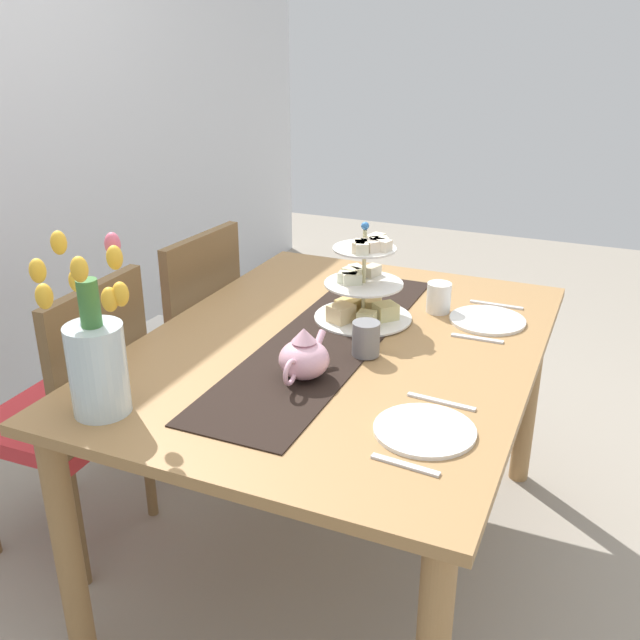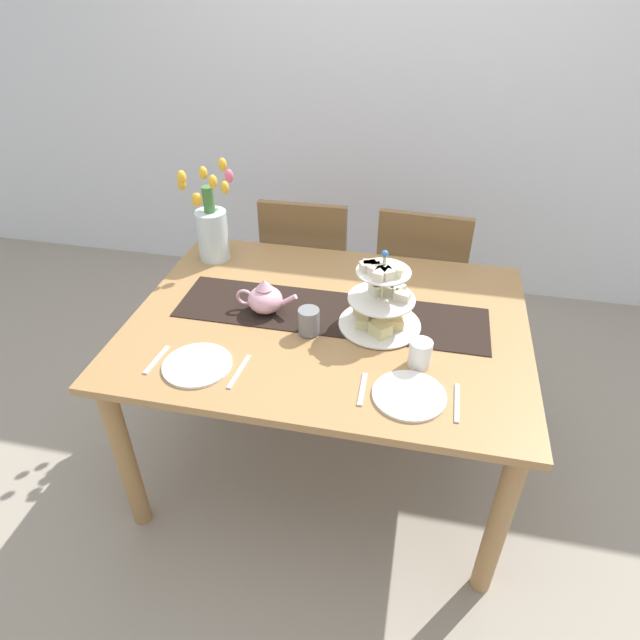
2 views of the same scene
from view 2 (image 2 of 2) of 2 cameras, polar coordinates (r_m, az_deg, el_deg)
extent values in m
plane|color=gray|center=(2.52, 0.73, -13.97)|extent=(8.00, 8.00, 0.00)
cube|color=silver|center=(3.33, 7.08, 24.44)|extent=(6.00, 0.08, 2.60)
cube|color=#A37747|center=(2.03, 0.88, -0.27)|extent=(1.45, 1.08, 0.03)
cylinder|color=#A37747|center=(2.16, -19.78, -13.46)|extent=(0.07, 0.07, 0.72)
cylinder|color=#A37747|center=(1.96, 18.20, -19.72)|extent=(0.07, 0.07, 0.72)
cylinder|color=#A37747|center=(2.78, -10.64, 0.62)|extent=(0.07, 0.07, 0.72)
cylinder|color=#A37747|center=(2.63, 17.14, -2.80)|extent=(0.07, 0.07, 0.72)
cylinder|color=brown|center=(3.17, 2.92, 2.67)|extent=(0.04, 0.04, 0.41)
cylinder|color=brown|center=(3.23, -3.43, 3.29)|extent=(0.04, 0.04, 0.41)
cylinder|color=brown|center=(2.88, 1.91, -1.12)|extent=(0.04, 0.04, 0.41)
cylinder|color=brown|center=(2.94, -5.03, -0.36)|extent=(0.04, 0.04, 0.41)
cube|color=red|center=(2.93, -0.95, 4.95)|extent=(0.43, 0.43, 0.05)
cube|color=brown|center=(2.64, -1.81, 7.60)|extent=(0.42, 0.05, 0.45)
cylinder|color=brown|center=(3.14, 13.73, 1.21)|extent=(0.04, 0.04, 0.41)
cylinder|color=brown|center=(3.16, 7.26, 2.22)|extent=(0.04, 0.04, 0.41)
cylinder|color=brown|center=(2.84, 13.19, -2.69)|extent=(0.04, 0.04, 0.41)
cylinder|color=brown|center=(2.86, 6.05, -1.56)|extent=(0.04, 0.04, 0.41)
cube|color=silver|center=(2.87, 10.53, 3.64)|extent=(0.44, 0.44, 0.05)
cube|color=brown|center=(2.58, 10.61, 6.26)|extent=(0.42, 0.06, 0.45)
cube|color=black|center=(2.05, 1.11, 0.78)|extent=(1.17, 0.30, 0.00)
cylinder|color=beige|center=(1.92, 6.53, 2.92)|extent=(0.01, 0.01, 0.28)
cylinder|color=white|center=(1.99, 6.27, -0.41)|extent=(0.30, 0.30, 0.01)
cylinder|color=white|center=(1.93, 6.47, 2.25)|extent=(0.24, 0.24, 0.01)
cylinder|color=white|center=(1.87, 6.69, 5.07)|extent=(0.19, 0.19, 0.01)
cube|color=#DBBE78|center=(1.97, 7.79, -0.21)|extent=(0.07, 0.07, 0.04)
cube|color=#E6C572|center=(2.03, 7.20, 0.96)|extent=(0.08, 0.08, 0.04)
cube|color=beige|center=(2.02, 4.74, 1.24)|extent=(0.09, 0.08, 0.05)
cube|color=beige|center=(1.96, 4.47, -0.19)|extent=(0.05, 0.05, 0.04)
cube|color=beige|center=(1.92, 6.37, -0.96)|extent=(0.09, 0.09, 0.05)
cube|color=beige|center=(1.91, 8.61, 2.43)|extent=(0.06, 0.05, 0.03)
cube|color=beige|center=(1.95, 8.12, 3.18)|extent=(0.06, 0.07, 0.03)
cube|color=#F0E8BB|center=(1.96, 7.34, 3.35)|extent=(0.05, 0.06, 0.03)
cube|color=silver|center=(1.96, 6.15, 3.48)|extent=(0.04, 0.06, 0.03)
cube|color=beige|center=(1.95, 5.88, 3.25)|extent=(0.06, 0.07, 0.03)
cube|color=beige|center=(1.87, 5.43, 5.78)|extent=(0.06, 0.04, 0.03)
cube|color=beige|center=(1.86, 5.09, 5.62)|extent=(0.07, 0.06, 0.03)
cube|color=beige|center=(1.84, 5.93, 5.28)|extent=(0.06, 0.07, 0.03)
cube|color=#F0E0C3|center=(1.82, 6.33, 4.79)|extent=(0.05, 0.06, 0.03)
cube|color=beige|center=(1.83, 6.98, 4.95)|extent=(0.06, 0.07, 0.03)
cube|color=#EFE6BC|center=(1.84, 7.87, 5.13)|extent=(0.06, 0.05, 0.03)
sphere|color=#3370B7|center=(1.84, 6.84, 6.93)|extent=(0.02, 0.02, 0.02)
ellipsoid|color=#E5A8BC|center=(2.04, -5.77, 2.14)|extent=(0.13, 0.13, 0.10)
cone|color=#E5A8BC|center=(2.00, -5.88, 3.77)|extent=(0.06, 0.06, 0.04)
cylinder|color=#E5A8BC|center=(2.01, -3.33, 2.09)|extent=(0.07, 0.02, 0.06)
torus|color=#E5A8BC|center=(2.06, -7.89, 2.38)|extent=(0.07, 0.01, 0.07)
cylinder|color=silver|center=(2.42, -11.18, 8.73)|extent=(0.13, 0.13, 0.22)
cylinder|color=#3D7538|center=(2.35, -11.62, 12.19)|extent=(0.05, 0.05, 0.12)
ellipsoid|color=#E5607A|center=(2.28, -9.53, 14.69)|extent=(0.04, 0.04, 0.06)
ellipsoid|color=yellow|center=(2.38, -9.97, 13.54)|extent=(0.04, 0.04, 0.06)
ellipsoid|color=yellow|center=(2.38, -10.20, 15.78)|extent=(0.04, 0.04, 0.06)
ellipsoid|color=yellow|center=(2.41, -12.17, 14.86)|extent=(0.04, 0.04, 0.06)
ellipsoid|color=yellow|center=(2.38, -14.32, 13.69)|extent=(0.04, 0.04, 0.06)
ellipsoid|color=yellow|center=(2.29, -14.32, 14.33)|extent=(0.04, 0.04, 0.06)
ellipsoid|color=yellow|center=(2.28, -12.87, 12.20)|extent=(0.04, 0.04, 0.06)
ellipsoid|color=yellow|center=(2.26, -12.71, 12.23)|extent=(0.04, 0.04, 0.06)
ellipsoid|color=yellow|center=(2.26, -11.19, 14.06)|extent=(0.04, 0.04, 0.06)
cylinder|color=white|center=(1.84, -12.75, -4.63)|extent=(0.23, 0.23, 0.01)
cube|color=silver|center=(1.90, -16.76, -4.01)|extent=(0.03, 0.15, 0.01)
cube|color=silver|center=(1.80, -8.49, -5.36)|extent=(0.03, 0.17, 0.01)
cylinder|color=white|center=(1.71, 9.33, -7.81)|extent=(0.23, 0.23, 0.01)
cube|color=silver|center=(1.72, 4.48, -7.24)|extent=(0.02, 0.15, 0.01)
cube|color=silver|center=(1.72, 14.18, -8.41)|extent=(0.01, 0.17, 0.01)
cylinder|color=slate|center=(1.92, -1.18, -0.12)|extent=(0.08, 0.08, 0.09)
cylinder|color=white|center=(1.81, 10.47, -3.49)|extent=(0.08, 0.08, 0.09)
camera|label=1|loc=(2.26, -54.73, 13.07)|focal=40.06mm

